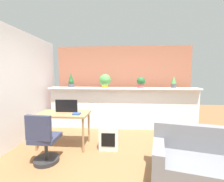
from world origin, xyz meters
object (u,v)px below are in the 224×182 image
side_cube_shelf (109,136)px  tv_monitor (66,106)px  potted_plant_1 (105,80)px  potted_plant_0 (71,81)px  vase_on_shelf (111,120)px  book_on_desk (77,114)px  desk (63,117)px  couch (211,167)px  office_chair (44,143)px  potted_plant_3 (174,82)px  potted_plant_2 (141,82)px

side_cube_shelf → tv_monitor: bearing=176.0°
tv_monitor → potted_plant_1: bearing=57.0°
potted_plant_0 → vase_on_shelf: size_ratio=2.40×
book_on_desk → potted_plant_0: bearing=113.1°
desk → couch: size_ratio=0.65×
potted_plant_1 → desk: bearing=-122.7°
vase_on_shelf → side_cube_shelf: bearing=-121.0°
potted_plant_1 → vase_on_shelf: size_ratio=2.20×
vase_on_shelf → desk: bearing=-176.3°
vase_on_shelf → couch: size_ratio=0.10×
book_on_desk → couch: size_ratio=0.09×
vase_on_shelf → book_on_desk: (-0.70, -0.19, 0.18)m
office_chair → potted_plant_3: bearing=34.5°
potted_plant_1 → tv_monitor: 1.44m
potted_plant_1 → book_on_desk: potted_plant_1 is taller
potted_plant_0 → couch: (2.77, -2.28, -1.11)m
potted_plant_2 → side_cube_shelf: (-0.79, -1.16, -1.13)m
side_cube_shelf → potted_plant_2: bearing=55.7°
potted_plant_2 → desk: potted_plant_2 is taller
potted_plant_1 → couch: 3.08m
potted_plant_1 → couch: potted_plant_1 is taller
desk → side_cube_shelf: (1.00, 0.01, -0.42)m
potted_plant_3 → couch: size_ratio=0.19×
potted_plant_0 → side_cube_shelf: potted_plant_0 is taller
vase_on_shelf → couch: couch is taller
tv_monitor → side_cube_shelf: tv_monitor is taller
potted_plant_2 → vase_on_shelf: size_ratio=1.74×
book_on_desk → potted_plant_1: bearing=71.8°
potted_plant_0 → vase_on_shelf: (1.28, -1.16, -0.81)m
side_cube_shelf → vase_on_shelf: bearing=59.0°
potted_plant_1 → side_cube_shelf: size_ratio=0.77×
office_chair → couch: 2.63m
potted_plant_1 → couch: bearing=-52.1°
potted_plant_0 → book_on_desk: size_ratio=2.73×
potted_plant_0 → couch: potted_plant_0 is taller
potted_plant_1 → side_cube_shelf: (0.23, -1.19, -1.17)m
tv_monitor → office_chair: tv_monitor is taller
potted_plant_3 → side_cube_shelf: potted_plant_3 is taller
office_chair → potted_plant_2: bearing=44.9°
tv_monitor → vase_on_shelf: size_ratio=2.78×
potted_plant_1 → desk: size_ratio=0.35×
side_cube_shelf → couch: (1.53, -1.06, 0.03)m
potted_plant_3 → couch: potted_plant_3 is taller
office_chair → book_on_desk: size_ratio=5.88×
potted_plant_3 → tv_monitor: 2.94m
couch → potted_plant_2: bearing=108.2°
desk → side_cube_shelf: bearing=0.8°
vase_on_shelf → tv_monitor: bearing=179.3°
potted_plant_2 → vase_on_shelf: (-0.76, -1.11, -0.80)m
vase_on_shelf → potted_plant_3: bearing=34.6°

